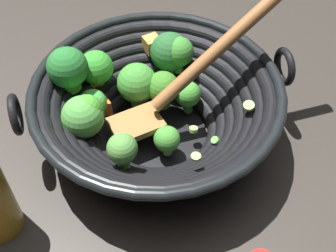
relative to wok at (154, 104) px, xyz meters
The scene contains 2 objects.
ground_plane 0.07m from the wok, 64.80° to the left, with size 4.00×4.00×0.00m, color #332D28.
wok is the anchor object (origin of this frame).
Camera 1 is at (0.39, 0.15, 0.51)m, focal length 47.74 mm.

